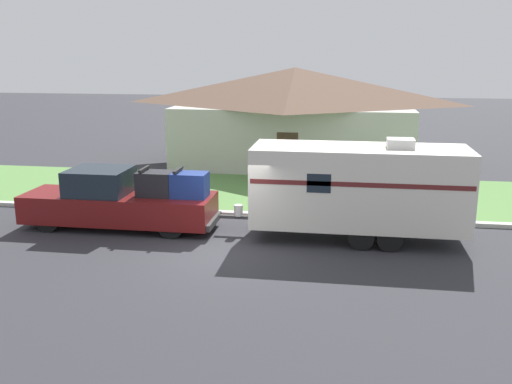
{
  "coord_description": "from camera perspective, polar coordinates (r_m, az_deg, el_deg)",
  "views": [
    {
      "loc": [
        3.37,
        -15.58,
        5.75
      ],
      "look_at": [
        0.65,
        1.76,
        1.4
      ],
      "focal_mm": 40.0,
      "sensor_mm": 36.0,
      "label": 1
    }
  ],
  "objects": [
    {
      "name": "mailbox",
      "position": [
        22.59,
        -13.38,
        1.5
      ],
      "size": [
        0.48,
        0.2,
        1.36
      ],
      "color": "brown",
      "rests_on": "ground_plane"
    },
    {
      "name": "pickup_truck",
      "position": [
        19.42,
        -13.37,
        -0.89
      ],
      "size": [
        6.45,
        1.95,
        2.07
      ],
      "color": "black",
      "rests_on": "ground_plane"
    },
    {
      "name": "ground_plane",
      "position": [
        16.95,
        -3.11,
        -5.94
      ],
      "size": [
        120.0,
        120.0,
        0.0
      ],
      "primitive_type": "plane",
      "color": "#2D2D33"
    },
    {
      "name": "travel_trailer",
      "position": [
        17.82,
        10.26,
        0.54
      ],
      "size": [
        7.67,
        2.3,
        3.21
      ],
      "color": "black",
      "rests_on": "ground_plane"
    },
    {
      "name": "curb_strip",
      "position": [
        20.43,
        -0.94,
        -2.23
      ],
      "size": [
        80.0,
        0.3,
        0.14
      ],
      "color": "beige",
      "rests_on": "ground_plane"
    },
    {
      "name": "lawn_strip",
      "position": [
        23.93,
        0.56,
        0.04
      ],
      "size": [
        80.0,
        7.0,
        0.03
      ],
      "color": "#568442",
      "rests_on": "ground_plane"
    },
    {
      "name": "house_across_street",
      "position": [
        29.96,
        3.88,
        7.77
      ],
      "size": [
        12.66,
        7.67,
        4.95
      ],
      "color": "#B2B2A8",
      "rests_on": "ground_plane"
    }
  ]
}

